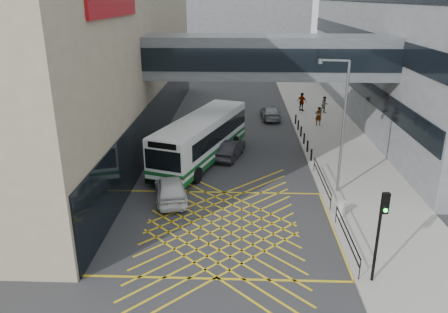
# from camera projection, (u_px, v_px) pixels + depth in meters

# --- Properties ---
(ground) EXTENTS (120.00, 120.00, 0.00)m
(ground) POSITION_uv_depth(u_px,v_px,m) (221.00, 228.00, 23.34)
(ground) COLOR #333335
(building_whsmith) EXTENTS (24.17, 42.00, 16.00)m
(building_whsmith) POSITION_uv_depth(u_px,v_px,m) (14.00, 43.00, 36.24)
(building_whsmith) COLOR tan
(building_whsmith) RESTS_ON ground
(building_far) EXTENTS (28.00, 16.00, 18.00)m
(building_far) POSITION_uv_depth(u_px,v_px,m) (225.00, 12.00, 76.59)
(building_far) COLOR slate
(building_far) RESTS_ON ground
(skybridge) EXTENTS (20.00, 4.10, 3.00)m
(skybridge) POSITION_uv_depth(u_px,v_px,m) (269.00, 57.00, 31.90)
(skybridge) COLOR #50555A
(skybridge) RESTS_ON ground
(pavement) EXTENTS (6.00, 54.00, 0.16)m
(pavement) POSITION_uv_depth(u_px,v_px,m) (335.00, 141.00, 37.06)
(pavement) COLOR #A09A92
(pavement) RESTS_ON ground
(box_junction) EXTENTS (12.00, 9.00, 0.01)m
(box_junction) POSITION_uv_depth(u_px,v_px,m) (221.00, 228.00, 23.34)
(box_junction) COLOR gold
(box_junction) RESTS_ON ground
(bus) EXTENTS (6.48, 12.23, 3.36)m
(bus) POSITION_uv_depth(u_px,v_px,m) (202.00, 138.00, 32.35)
(bus) COLOR white
(bus) RESTS_ON ground
(car_white) EXTENTS (3.02, 5.18, 1.55)m
(car_white) POSITION_uv_depth(u_px,v_px,m) (171.00, 188.00, 26.33)
(car_white) COLOR silver
(car_white) RESTS_ON ground
(car_dark) EXTENTS (2.85, 4.82, 1.41)m
(car_dark) POSITION_uv_depth(u_px,v_px,m) (229.00, 149.00, 33.31)
(car_dark) COLOR black
(car_dark) RESTS_ON ground
(car_silver) EXTENTS (2.10, 4.55, 1.39)m
(car_silver) POSITION_uv_depth(u_px,v_px,m) (270.00, 112.00, 43.96)
(car_silver) COLOR gray
(car_silver) RESTS_ON ground
(traffic_light) EXTENTS (0.32, 0.50, 4.23)m
(traffic_light) POSITION_uv_depth(u_px,v_px,m) (381.00, 225.00, 17.72)
(traffic_light) COLOR black
(traffic_light) RESTS_ON pavement
(street_lamp) EXTENTS (1.85, 0.48, 8.12)m
(street_lamp) POSITION_uv_depth(u_px,v_px,m) (341.00, 120.00, 25.82)
(street_lamp) COLOR slate
(street_lamp) RESTS_ON pavement
(litter_bin) EXTENTS (0.48, 0.48, 0.84)m
(litter_bin) POSITION_uv_depth(u_px,v_px,m) (341.00, 208.00, 24.20)
(litter_bin) COLOR #ADA89E
(litter_bin) RESTS_ON pavement
(kerb_railings) EXTENTS (0.05, 12.54, 1.00)m
(kerb_railings) POSITION_uv_depth(u_px,v_px,m) (332.00, 200.00, 24.48)
(kerb_railings) COLOR black
(kerb_railings) RESTS_ON pavement
(bollards) EXTENTS (0.14, 10.14, 0.90)m
(bollards) POSITION_uv_depth(u_px,v_px,m) (303.00, 135.00, 36.97)
(bollards) COLOR black
(bollards) RESTS_ON pavement
(pedestrian_a) EXTENTS (0.77, 0.61, 1.75)m
(pedestrian_a) POSITION_uv_depth(u_px,v_px,m) (318.00, 116.00, 41.15)
(pedestrian_a) COLOR gray
(pedestrian_a) RESTS_ON pavement
(pedestrian_b) EXTENTS (0.96, 0.73, 1.73)m
(pedestrian_b) POSITION_uv_depth(u_px,v_px,m) (325.00, 105.00, 45.43)
(pedestrian_b) COLOR gray
(pedestrian_b) RESTS_ON pavement
(pedestrian_c) EXTENTS (1.23, 1.16, 1.94)m
(pedestrian_c) POSITION_uv_depth(u_px,v_px,m) (302.00, 102.00, 46.28)
(pedestrian_c) COLOR gray
(pedestrian_c) RESTS_ON pavement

